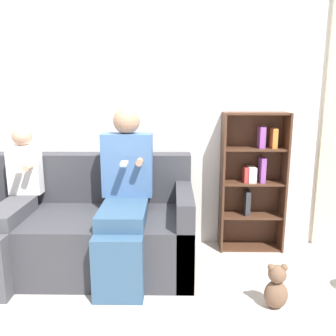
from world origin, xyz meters
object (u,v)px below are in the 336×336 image
(couch, at_px, (77,229))
(teddy_bear, at_px, (276,288))
(bookshelf, at_px, (252,179))
(child_seated, at_px, (11,204))
(adult_seated, at_px, (125,190))

(couch, bearing_deg, teddy_bear, -22.60)
(bookshelf, bearing_deg, child_seated, -165.07)
(couch, bearing_deg, child_seated, -159.56)
(teddy_bear, bearing_deg, couch, 157.40)
(adult_seated, relative_size, child_seated, 1.13)
(couch, relative_size, teddy_bear, 5.96)
(adult_seated, relative_size, teddy_bear, 4.09)
(couch, xyz_separation_m, bookshelf, (1.49, 0.35, 0.33))
(couch, relative_size, bookshelf, 1.52)
(adult_seated, xyz_separation_m, bookshelf, (1.08, 0.47, -0.03))
(bookshelf, height_order, teddy_bear, bookshelf)
(couch, relative_size, child_seated, 1.65)
(child_seated, bearing_deg, bookshelf, 14.93)
(child_seated, distance_m, bookshelf, 2.01)
(couch, xyz_separation_m, teddy_bear, (1.47, -0.61, -0.16))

